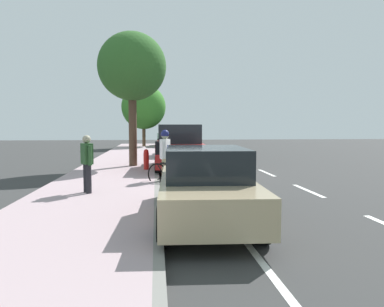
{
  "coord_description": "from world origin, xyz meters",
  "views": [
    {
      "loc": [
        1.67,
        14.91,
        1.96
      ],
      "look_at": [
        0.48,
        2.76,
        1.03
      ],
      "focal_mm": 34.72,
      "sensor_mm": 36.0,
      "label": 1
    }
  ],
  "objects_px": {
    "street_tree_near_cyclist": "(144,107)",
    "street_tree_mid_block": "(132,67)",
    "parked_sedan_tan_far": "(206,186)",
    "bicycle_at_curb": "(172,175)",
    "fire_hydrant": "(146,159)",
    "parked_suv_red_mid": "(179,147)",
    "parked_sedan_grey_second": "(174,145)",
    "cyclist_with_backpack": "(164,151)",
    "pedestrian_on_phone": "(87,161)",
    "parked_suv_green_nearest": "(170,136)"
  },
  "relations": [
    {
      "from": "bicycle_at_curb",
      "to": "fire_hydrant",
      "type": "height_order",
      "value": "fire_hydrant"
    },
    {
      "from": "parked_sedan_tan_far",
      "to": "cyclist_with_backpack",
      "type": "bearing_deg",
      "value": -81.77
    },
    {
      "from": "bicycle_at_curb",
      "to": "fire_hydrant",
      "type": "distance_m",
      "value": 3.67
    },
    {
      "from": "street_tree_mid_block",
      "to": "fire_hydrant",
      "type": "bearing_deg",
      "value": 112.39
    },
    {
      "from": "parked_sedan_tan_far",
      "to": "pedestrian_on_phone",
      "type": "xyz_separation_m",
      "value": [
        2.83,
        -2.85,
        0.26
      ]
    },
    {
      "from": "cyclist_with_backpack",
      "to": "fire_hydrant",
      "type": "bearing_deg",
      "value": -77.74
    },
    {
      "from": "parked_sedan_tan_far",
      "to": "bicycle_at_curb",
      "type": "bearing_deg",
      "value": -83.74
    },
    {
      "from": "parked_suv_red_mid",
      "to": "bicycle_at_curb",
      "type": "height_order",
      "value": "parked_suv_red_mid"
    },
    {
      "from": "street_tree_near_cyclist",
      "to": "pedestrian_on_phone",
      "type": "distance_m",
      "value": 22.32
    },
    {
      "from": "pedestrian_on_phone",
      "to": "fire_hydrant",
      "type": "xyz_separation_m",
      "value": [
        -1.44,
        -5.16,
        -0.45
      ]
    },
    {
      "from": "parked_sedan_tan_far",
      "to": "street_tree_near_cyclist",
      "type": "bearing_deg",
      "value": -85.41
    },
    {
      "from": "parked_sedan_tan_far",
      "to": "street_tree_near_cyclist",
      "type": "xyz_separation_m",
      "value": [
        2.01,
        -25.01,
        2.78
      ]
    },
    {
      "from": "parked_sedan_grey_second",
      "to": "bicycle_at_curb",
      "type": "relative_size",
      "value": 2.87
    },
    {
      "from": "street_tree_near_cyclist",
      "to": "parked_sedan_tan_far",
      "type": "bearing_deg",
      "value": 94.59
    },
    {
      "from": "cyclist_with_backpack",
      "to": "fire_hydrant",
      "type": "height_order",
      "value": "cyclist_with_backpack"
    },
    {
      "from": "parked_sedan_tan_far",
      "to": "parked_suv_red_mid",
      "type": "bearing_deg",
      "value": -89.94
    },
    {
      "from": "street_tree_mid_block",
      "to": "fire_hydrant",
      "type": "xyz_separation_m",
      "value": [
        -0.62,
        1.51,
        -3.95
      ]
    },
    {
      "from": "parked_sedan_grey_second",
      "to": "parked_suv_red_mid",
      "type": "distance_m",
      "value": 6.52
    },
    {
      "from": "parked_sedan_grey_second",
      "to": "fire_hydrant",
      "type": "relative_size",
      "value": 5.33
    },
    {
      "from": "parked_suv_red_mid",
      "to": "street_tree_near_cyclist",
      "type": "bearing_deg",
      "value": -83.11
    },
    {
      "from": "parked_sedan_tan_far",
      "to": "street_tree_mid_block",
      "type": "distance_m",
      "value": 10.44
    },
    {
      "from": "parked_sedan_grey_second",
      "to": "street_tree_mid_block",
      "type": "xyz_separation_m",
      "value": [
        2.12,
        5.45,
        3.76
      ]
    },
    {
      "from": "bicycle_at_curb",
      "to": "street_tree_near_cyclist",
      "type": "bearing_deg",
      "value": -85.78
    },
    {
      "from": "fire_hydrant",
      "to": "bicycle_at_curb",
      "type": "bearing_deg",
      "value": 104.12
    },
    {
      "from": "parked_suv_red_mid",
      "to": "parked_sedan_tan_far",
      "type": "xyz_separation_m",
      "value": [
        -0.01,
        8.47,
        -0.27
      ]
    },
    {
      "from": "parked_sedan_tan_far",
      "to": "street_tree_mid_block",
      "type": "bearing_deg",
      "value": -78.1
    },
    {
      "from": "parked_sedan_tan_far",
      "to": "fire_hydrant",
      "type": "xyz_separation_m",
      "value": [
        1.38,
        -8.02,
        -0.18
      ]
    },
    {
      "from": "parked_suv_green_nearest",
      "to": "pedestrian_on_phone",
      "type": "relative_size",
      "value": 3.1
    },
    {
      "from": "street_tree_near_cyclist",
      "to": "street_tree_mid_block",
      "type": "relative_size",
      "value": 0.9
    },
    {
      "from": "cyclist_with_backpack",
      "to": "parked_suv_green_nearest",
      "type": "bearing_deg",
      "value": -92.72
    },
    {
      "from": "parked_sedan_grey_second",
      "to": "cyclist_with_backpack",
      "type": "bearing_deg",
      "value": 85.29
    },
    {
      "from": "bicycle_at_curb",
      "to": "street_tree_mid_block",
      "type": "distance_m",
      "value": 6.71
    },
    {
      "from": "parked_sedan_tan_far",
      "to": "bicycle_at_curb",
      "type": "xyz_separation_m",
      "value": [
        0.49,
        -4.46,
        -0.36
      ]
    },
    {
      "from": "parked_suv_red_mid",
      "to": "street_tree_mid_block",
      "type": "bearing_deg",
      "value": -27.99
    },
    {
      "from": "parked_suv_green_nearest",
      "to": "fire_hydrant",
      "type": "bearing_deg",
      "value": 84.56
    },
    {
      "from": "parked_sedan_tan_far",
      "to": "parked_sedan_grey_second",
      "type": "bearing_deg",
      "value": -90.45
    },
    {
      "from": "parked_sedan_grey_second",
      "to": "street_tree_mid_block",
      "type": "bearing_deg",
      "value": 68.71
    },
    {
      "from": "parked_sedan_tan_far",
      "to": "fire_hydrant",
      "type": "relative_size",
      "value": 5.32
    },
    {
      "from": "pedestrian_on_phone",
      "to": "fire_hydrant",
      "type": "relative_size",
      "value": 1.85
    },
    {
      "from": "parked_suv_green_nearest",
      "to": "street_tree_near_cyclist",
      "type": "relative_size",
      "value": 0.91
    },
    {
      "from": "parked_suv_green_nearest",
      "to": "fire_hydrant",
      "type": "height_order",
      "value": "parked_suv_green_nearest"
    },
    {
      "from": "fire_hydrant",
      "to": "parked_suv_green_nearest",
      "type": "bearing_deg",
      "value": -95.44
    },
    {
      "from": "parked_suv_green_nearest",
      "to": "cyclist_with_backpack",
      "type": "relative_size",
      "value": 2.66
    },
    {
      "from": "parked_suv_green_nearest",
      "to": "parked_sedan_tan_far",
      "type": "relative_size",
      "value": 1.08
    },
    {
      "from": "parked_suv_red_mid",
      "to": "parked_sedan_tan_far",
      "type": "bearing_deg",
      "value": 90.06
    },
    {
      "from": "parked_suv_green_nearest",
      "to": "pedestrian_on_phone",
      "type": "height_order",
      "value": "parked_suv_green_nearest"
    },
    {
      "from": "parked_suv_green_nearest",
      "to": "cyclist_with_backpack",
      "type": "height_order",
      "value": "parked_suv_green_nearest"
    },
    {
      "from": "parked_sedan_tan_far",
      "to": "pedestrian_on_phone",
      "type": "relative_size",
      "value": 2.88
    },
    {
      "from": "parked_sedan_grey_second",
      "to": "parked_suv_red_mid",
      "type": "height_order",
      "value": "parked_suv_red_mid"
    },
    {
      "from": "bicycle_at_curb",
      "to": "cyclist_with_backpack",
      "type": "height_order",
      "value": "cyclist_with_backpack"
    }
  ]
}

